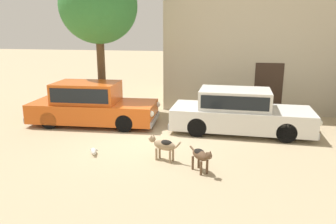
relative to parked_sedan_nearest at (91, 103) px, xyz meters
name	(u,v)px	position (x,y,z in m)	size (l,w,h in m)	color
ground_plane	(138,139)	(2.16, -1.39, -0.77)	(80.00, 80.00, 0.00)	tan
parked_sedan_nearest	(91,103)	(0.00, 0.00, 0.00)	(4.74, 1.99, 1.55)	#D15619
parked_sedan_second	(239,111)	(5.28, 0.03, -0.04)	(4.79, 1.83, 1.47)	silver
apartment_block	(309,12)	(8.33, 5.41, 3.35)	(12.33, 5.61, 8.24)	#BCB299
stray_dog_spotted	(163,145)	(3.29, -2.88, -0.33)	(0.99, 0.44, 0.67)	#997F60
stray_dog_tan	(201,155)	(4.33, -3.43, -0.33)	(0.65, 0.78, 0.66)	brown
stray_cat	(94,151)	(1.27, -2.81, -0.69)	(0.37, 0.54, 0.16)	beige
acacia_tree_left	(98,7)	(-0.15, 1.50, 3.46)	(3.03, 2.73, 5.71)	brown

